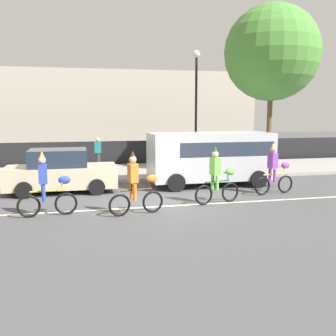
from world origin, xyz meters
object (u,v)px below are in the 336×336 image
(parade_cyclist_orange, at_px, (137,187))
(parade_cyclist_purple, at_px, (275,172))
(pedestrian_onlooker, at_px, (98,153))
(parade_cyclist_cobalt, at_px, (47,188))
(parked_van_silver, at_px, (212,155))
(street_lamp_post, at_px, (196,92))
(parade_cyclist_lime, at_px, (218,179))
(parked_car_beige, at_px, (61,172))

(parade_cyclist_orange, bearing_deg, parade_cyclist_purple, 17.90)
(pedestrian_onlooker, bearing_deg, parade_cyclist_cobalt, -103.15)
(parade_cyclist_purple, bearing_deg, parked_van_silver, 126.85)
(parked_van_silver, xyz_separation_m, pedestrian_onlooker, (-4.43, 4.41, -0.27))
(pedestrian_onlooker, bearing_deg, parade_cyclist_orange, -85.26)
(parade_cyclist_orange, height_order, pedestrian_onlooker, parade_cyclist_orange)
(street_lamp_post, bearing_deg, parade_cyclist_cobalt, -132.67)
(parade_cyclist_cobalt, height_order, parade_cyclist_purple, same)
(parade_cyclist_lime, distance_m, parked_car_beige, 6.02)
(parade_cyclist_purple, xyz_separation_m, street_lamp_post, (-1.24, 5.96, 3.15))
(parked_van_silver, bearing_deg, pedestrian_onlooker, 135.11)
(parade_cyclist_orange, distance_m, parked_van_silver, 5.48)
(parked_car_beige, relative_size, street_lamp_post, 0.70)
(street_lamp_post, bearing_deg, parade_cyclist_orange, -118.41)
(parked_car_beige, bearing_deg, parade_cyclist_orange, -59.18)
(parade_cyclist_lime, height_order, street_lamp_post, street_lamp_post)
(parade_cyclist_purple, bearing_deg, pedestrian_onlooker, 132.56)
(parade_cyclist_orange, distance_m, street_lamp_post, 9.31)
(parade_cyclist_orange, relative_size, parked_car_beige, 0.47)
(pedestrian_onlooker, bearing_deg, parade_cyclist_purple, -47.44)
(parade_cyclist_cobalt, relative_size, parade_cyclist_purple, 1.00)
(parade_cyclist_lime, bearing_deg, parade_cyclist_cobalt, -175.72)
(pedestrian_onlooker, bearing_deg, parked_car_beige, -109.95)
(parade_cyclist_lime, xyz_separation_m, street_lamp_post, (1.33, 6.90, 3.15))
(parade_cyclist_cobalt, xyz_separation_m, parade_cyclist_lime, (5.40, 0.40, 0.00))
(parade_cyclist_cobalt, xyz_separation_m, parked_van_silver, (6.30, 3.59, 0.44))
(street_lamp_post, bearing_deg, pedestrian_onlooker, 171.88)
(parade_cyclist_cobalt, distance_m, parked_car_beige, 3.51)
(parade_cyclist_lime, relative_size, parked_car_beige, 0.47)
(parade_cyclist_cobalt, distance_m, street_lamp_post, 10.42)
(parade_cyclist_orange, xyz_separation_m, parked_car_beige, (-2.33, 3.90, -0.06))
(parade_cyclist_cobalt, height_order, parade_cyclist_lime, same)
(parked_van_silver, xyz_separation_m, parked_car_beige, (-6.06, -0.08, -0.50))
(parade_cyclist_purple, bearing_deg, parked_car_beige, 164.43)
(parked_car_beige, distance_m, street_lamp_post, 8.18)
(parade_cyclist_cobalt, distance_m, parked_van_silver, 7.26)
(parade_cyclist_lime, bearing_deg, pedestrian_onlooker, 114.93)
(parade_cyclist_cobalt, height_order, parked_van_silver, parked_van_silver)
(parade_cyclist_orange, bearing_deg, parade_cyclist_lime, 15.81)
(parked_van_silver, distance_m, street_lamp_post, 4.62)
(parade_cyclist_orange, xyz_separation_m, parade_cyclist_purple, (5.41, 1.75, 0.00))
(parade_cyclist_cobalt, xyz_separation_m, parade_cyclist_purple, (7.98, 1.35, 0.00))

